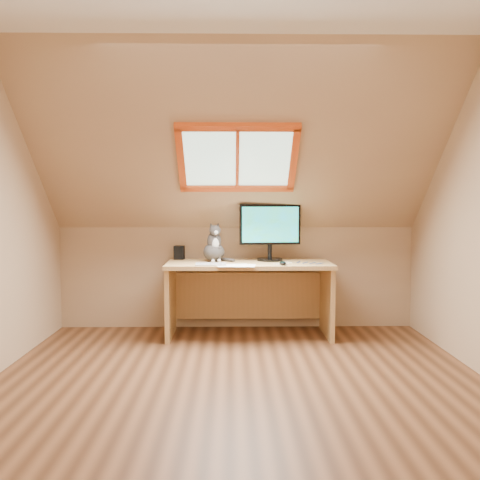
{
  "coord_description": "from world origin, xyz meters",
  "views": [
    {
      "loc": [
        -0.05,
        -3.54,
        1.24
      ],
      "look_at": [
        0.02,
        1.0,
        0.93
      ],
      "focal_mm": 40.0,
      "sensor_mm": 36.0,
      "label": 1
    }
  ],
  "objects": [
    {
      "name": "papers",
      "position": [
        0.04,
        1.12,
        0.7
      ],
      "size": [
        0.33,
        0.27,
        0.0
      ],
      "color": "white",
      "rests_on": "desk"
    },
    {
      "name": "cables",
      "position": [
        0.56,
        1.26,
        0.7
      ],
      "size": [
        0.51,
        0.26,
        0.01
      ],
      "color": "silver",
      "rests_on": "desk"
    },
    {
      "name": "mouse",
      "position": [
        0.4,
        1.14,
        0.71
      ],
      "size": [
        0.06,
        0.11,
        0.03
      ],
      "primitive_type": "ellipsoid",
      "rotation": [
        0.0,
        0.0,
        -0.02
      ],
      "color": "black",
      "rests_on": "desk"
    },
    {
      "name": "desk_speaker",
      "position": [
        -0.56,
        1.63,
        0.76
      ],
      "size": [
        0.1,
        0.1,
        0.13
      ],
      "primitive_type": "cube",
      "rotation": [
        0.0,
        0.0,
        -0.13
      ],
      "color": "black",
      "rests_on": "desk"
    },
    {
      "name": "desk",
      "position": [
        0.11,
        1.45,
        0.48
      ],
      "size": [
        1.52,
        0.67,
        0.69
      ],
      "color": "tan",
      "rests_on": "ground"
    },
    {
      "name": "ground",
      "position": [
        0.0,
        0.0,
        0.0
      ],
      "size": [
        3.5,
        3.5,
        0.0
      ],
      "primitive_type": "plane",
      "color": "brown",
      "rests_on": "ground"
    },
    {
      "name": "room_shell",
      "position": [
        0.0,
        -0.09,
        1.43
      ],
      "size": [
        3.52,
        3.52,
        2.41
      ],
      "color": "tan",
      "rests_on": "ground"
    },
    {
      "name": "monitor",
      "position": [
        0.31,
        1.5,
        1.0
      ],
      "size": [
        0.58,
        0.24,
        0.53
      ],
      "color": "black",
      "rests_on": "desk"
    },
    {
      "name": "cat",
      "position": [
        -0.22,
        1.46,
        0.83
      ],
      "size": [
        0.25,
        0.28,
        0.37
      ],
      "color": "#403B39",
      "rests_on": "desk"
    },
    {
      "name": "graphics_tablet",
      "position": [
        -0.24,
        1.17,
        0.7
      ],
      "size": [
        0.28,
        0.2,
        0.01
      ],
      "primitive_type": "cube",
      "rotation": [
        0.0,
        0.0,
        0.02
      ],
      "color": "#B2B2B7",
      "rests_on": "desk"
    }
  ]
}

